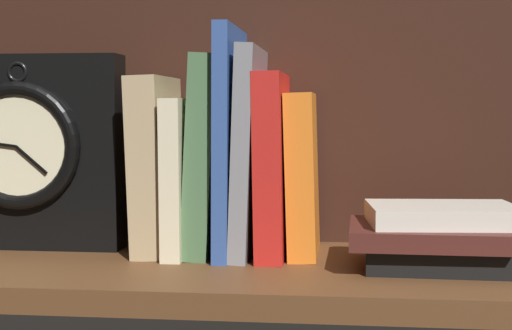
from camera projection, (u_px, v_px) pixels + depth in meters
The scene contains 11 objects.
ground_plane at pixel (208, 272), 84.43cm from camera, with size 74.51×29.20×2.50cm, color brown.
back_panel at pixel (227, 83), 96.75cm from camera, with size 74.51×1.20×39.36cm, color black.
book_tan_shortstories at pixel (156, 165), 89.71cm from camera, with size 3.55×13.27×20.05cm, color tan.
book_cream_twain at pixel (184, 176), 89.44cm from camera, with size 2.20×15.43×17.57cm, color beige.
book_green_romantic at pixel (208, 155), 88.94cm from camera, with size 2.91×13.59×22.36cm, color #476B44.
book_blue_modern at pixel (230, 141), 88.53cm from camera, with size 1.67×16.04×25.58cm, color #2D4C8E.
book_gray_chess at pixel (249, 151), 88.37cm from camera, with size 1.97×15.66×23.30cm, color gray.
book_red_requiem at pixel (273, 164), 88.17cm from camera, with size 2.98×15.78×20.37cm, color red.
book_orange_pandolfini at pixel (302, 174), 87.87cm from camera, with size 3.07×12.41×18.16cm, color orange.
framed_clock at pixel (26, 151), 91.25cm from camera, with size 22.73×5.91×22.73cm.
book_stack_side at pixel (437, 237), 80.28cm from camera, with size 17.76×13.38×6.59cm.
Camera 1 is at (14.66, -82.20, 16.59)cm, focal length 54.66 mm.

